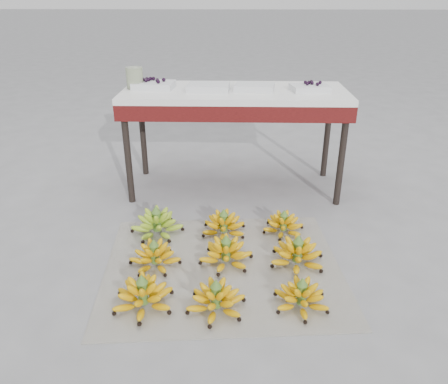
{
  "coord_description": "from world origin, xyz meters",
  "views": [
    {
      "loc": [
        -0.04,
        -1.95,
        1.37
      ],
      "look_at": [
        -0.1,
        0.28,
        0.32
      ],
      "focal_mm": 35.0,
      "sensor_mm": 36.0,
      "label": 1
    }
  ],
  "objects_px": {
    "bunch_front_center": "(216,299)",
    "tray_right": "(255,87)",
    "tray_far_left": "(154,85)",
    "tray_left": "(208,87)",
    "newspaper_mat": "(223,267)",
    "bunch_mid_right": "(297,254)",
    "bunch_front_right": "(301,297)",
    "bunch_mid_center": "(226,253)",
    "bunch_front_left": "(143,296)",
    "glass_jar": "(135,78)",
    "vendor_table": "(235,102)",
    "bunch_back_left": "(157,224)",
    "bunch_back_right": "(283,225)",
    "bunch_back_center": "(224,225)",
    "bunch_mid_left": "(155,257)",
    "tray_far_right": "(310,88)"
  },
  "relations": [
    {
      "from": "bunch_mid_center",
      "to": "bunch_front_center",
      "type": "bearing_deg",
      "value": -107.11
    },
    {
      "from": "bunch_front_right",
      "to": "tray_left",
      "type": "distance_m",
      "value": 1.57
    },
    {
      "from": "bunch_mid_center",
      "to": "bunch_front_left",
      "type": "bearing_deg",
      "value": -147.36
    },
    {
      "from": "bunch_front_left",
      "to": "glass_jar",
      "type": "xyz_separation_m",
      "value": [
        -0.27,
        1.38,
        0.74
      ]
    },
    {
      "from": "bunch_front_right",
      "to": "bunch_mid_left",
      "type": "bearing_deg",
      "value": 132.79
    },
    {
      "from": "glass_jar",
      "to": "bunch_mid_center",
      "type": "bearing_deg",
      "value": -57.43
    },
    {
      "from": "bunch_front_right",
      "to": "tray_far_left",
      "type": "bearing_deg",
      "value": 98.34
    },
    {
      "from": "tray_right",
      "to": "glass_jar",
      "type": "bearing_deg",
      "value": 177.88
    },
    {
      "from": "bunch_front_right",
      "to": "bunch_front_center",
      "type": "bearing_deg",
      "value": 160.72
    },
    {
      "from": "bunch_front_right",
      "to": "bunch_mid_center",
      "type": "relative_size",
      "value": 1.02
    },
    {
      "from": "bunch_front_left",
      "to": "bunch_mid_left",
      "type": "relative_size",
      "value": 1.09
    },
    {
      "from": "bunch_back_left",
      "to": "vendor_table",
      "type": "relative_size",
      "value": 0.27
    },
    {
      "from": "bunch_back_left",
      "to": "bunch_mid_center",
      "type": "bearing_deg",
      "value": -12.52
    },
    {
      "from": "newspaper_mat",
      "to": "tray_far_left",
      "type": "relative_size",
      "value": 4.35
    },
    {
      "from": "bunch_front_left",
      "to": "tray_far_right",
      "type": "distance_m",
      "value": 1.77
    },
    {
      "from": "bunch_mid_left",
      "to": "bunch_mid_right",
      "type": "bearing_deg",
      "value": 20.35
    },
    {
      "from": "tray_far_right",
      "to": "bunch_mid_center",
      "type": "bearing_deg",
      "value": -118.9
    },
    {
      "from": "bunch_back_right",
      "to": "tray_far_left",
      "type": "bearing_deg",
      "value": 148.23
    },
    {
      "from": "tray_right",
      "to": "glass_jar",
      "type": "xyz_separation_m",
      "value": [
        -0.82,
        0.03,
        0.05
      ]
    },
    {
      "from": "bunch_front_left",
      "to": "bunch_mid_right",
      "type": "distance_m",
      "value": 0.84
    },
    {
      "from": "bunch_front_left",
      "to": "glass_jar",
      "type": "height_order",
      "value": "glass_jar"
    },
    {
      "from": "newspaper_mat",
      "to": "bunch_mid_center",
      "type": "height_order",
      "value": "bunch_mid_center"
    },
    {
      "from": "tray_right",
      "to": "bunch_back_left",
      "type": "bearing_deg",
      "value": -130.96
    },
    {
      "from": "bunch_mid_center",
      "to": "bunch_back_center",
      "type": "relative_size",
      "value": 1.17
    },
    {
      "from": "glass_jar",
      "to": "newspaper_mat",
      "type": "bearing_deg",
      "value": -59.04
    },
    {
      "from": "bunch_mid_center",
      "to": "tray_far_left",
      "type": "bearing_deg",
      "value": 105.42
    },
    {
      "from": "bunch_front_center",
      "to": "tray_left",
      "type": "xyz_separation_m",
      "value": [
        -0.11,
        1.35,
        0.69
      ]
    },
    {
      "from": "bunch_back_left",
      "to": "bunch_back_right",
      "type": "distance_m",
      "value": 0.77
    },
    {
      "from": "bunch_back_center",
      "to": "newspaper_mat",
      "type": "bearing_deg",
      "value": -92.24
    },
    {
      "from": "bunch_front_right",
      "to": "bunch_back_right",
      "type": "bearing_deg",
      "value": 67.07
    },
    {
      "from": "tray_far_right",
      "to": "glass_jar",
      "type": "distance_m",
      "value": 1.19
    },
    {
      "from": "bunch_back_center",
      "to": "bunch_back_right",
      "type": "distance_m",
      "value": 0.36
    },
    {
      "from": "newspaper_mat",
      "to": "glass_jar",
      "type": "bearing_deg",
      "value": 120.96
    },
    {
      "from": "bunch_front_center",
      "to": "tray_right",
      "type": "distance_m",
      "value": 1.54
    },
    {
      "from": "bunch_front_right",
      "to": "bunch_back_left",
      "type": "height_order",
      "value": "bunch_back_left"
    },
    {
      "from": "newspaper_mat",
      "to": "bunch_mid_right",
      "type": "relative_size",
      "value": 3.41
    },
    {
      "from": "bunch_front_center",
      "to": "bunch_back_left",
      "type": "relative_size",
      "value": 0.73
    },
    {
      "from": "bunch_mid_right",
      "to": "tray_far_left",
      "type": "xyz_separation_m",
      "value": [
        -0.91,
        1.03,
        0.69
      ]
    },
    {
      "from": "bunch_mid_center",
      "to": "tray_left",
      "type": "xyz_separation_m",
      "value": [
        -0.14,
        0.97,
        0.69
      ]
    },
    {
      "from": "bunch_front_center",
      "to": "bunch_back_center",
      "type": "xyz_separation_m",
      "value": [
        0.02,
        0.69,
        -0.0
      ]
    },
    {
      "from": "bunch_mid_center",
      "to": "bunch_mid_right",
      "type": "height_order",
      "value": "bunch_mid_right"
    },
    {
      "from": "newspaper_mat",
      "to": "bunch_mid_right",
      "type": "xyz_separation_m",
      "value": [
        0.4,
        0.04,
        0.07
      ]
    },
    {
      "from": "vendor_table",
      "to": "tray_far_left",
      "type": "relative_size",
      "value": 5.31
    },
    {
      "from": "tray_left",
      "to": "tray_right",
      "type": "height_order",
      "value": "tray_left"
    },
    {
      "from": "bunch_front_center",
      "to": "bunch_back_center",
      "type": "bearing_deg",
      "value": 91.96
    },
    {
      "from": "bunch_mid_center",
      "to": "vendor_table",
      "type": "bearing_deg",
      "value": 76.4
    },
    {
      "from": "tray_far_left",
      "to": "tray_left",
      "type": "height_order",
      "value": "tray_far_left"
    },
    {
      "from": "vendor_table",
      "to": "bunch_mid_left",
      "type": "bearing_deg",
      "value": -111.83
    },
    {
      "from": "bunch_mid_left",
      "to": "bunch_mid_right",
      "type": "relative_size",
      "value": 0.93
    },
    {
      "from": "tray_left",
      "to": "tray_right",
      "type": "distance_m",
      "value": 0.31
    }
  ]
}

